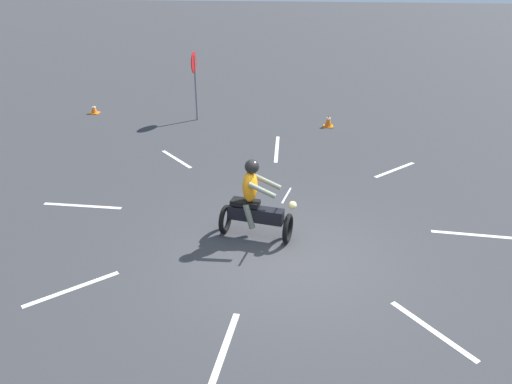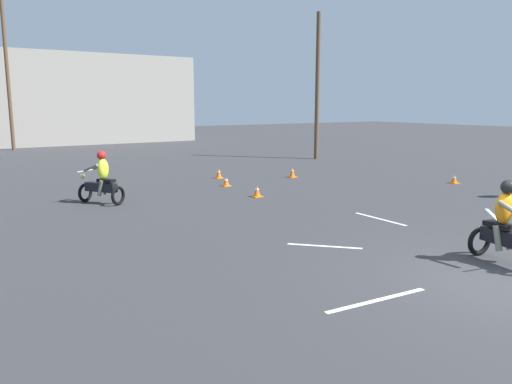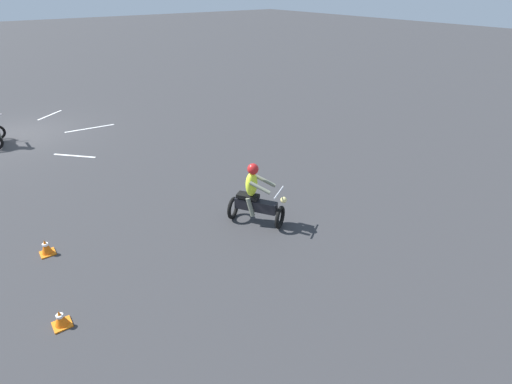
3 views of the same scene
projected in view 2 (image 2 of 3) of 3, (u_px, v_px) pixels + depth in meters
The scene contains 14 objects.
motorcycle_rider_foreground at pixel (507, 228), 9.60m from camera, with size 0.88×1.55×1.66m.
motorcycle_rider_background at pixel (102, 181), 15.52m from camera, with size 1.26×1.50×1.66m.
traffic_cone_near_left at pixel (226, 182), 18.94m from camera, with size 0.32×0.32×0.34m.
traffic_cone_near_right at pixel (219, 174), 20.97m from camera, with size 0.32×0.32×0.41m.
traffic_cone_mid_center at pixel (454, 179), 19.63m from camera, with size 0.32×0.32×0.33m.
traffic_cone_mid_left at pixel (257, 191), 16.74m from camera, with size 0.32×0.32×0.38m.
traffic_cone_far_center at pixel (292, 173), 21.20m from camera, with size 0.32×0.32×0.43m.
lane_stripe_ne at pixel (492, 214), 14.08m from camera, with size 0.10×1.61×0.01m, color silver.
lane_stripe_n at pixel (380, 219), 13.54m from camera, with size 0.10×1.83×0.01m, color silver.
lane_stripe_nw at pixel (324, 246), 10.94m from camera, with size 0.10×1.63×0.01m, color silver.
lane_stripe_w at pixel (377, 300), 7.92m from camera, with size 0.10×2.02×0.01m, color silver.
utility_pole_near at pixel (317, 87), 27.80m from camera, with size 0.24×0.24×8.04m, color brown.
utility_pole_far at pixel (7, 70), 32.97m from camera, with size 0.24×0.24×10.62m, color brown.
building_backdrop at pixel (29, 99), 39.22m from camera, with size 24.59×8.55×6.93m, color gray.
Camera 2 is at (-8.42, -4.40, 3.07)m, focal length 35.00 mm.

